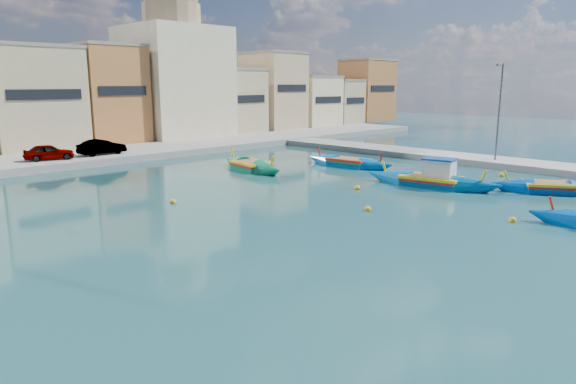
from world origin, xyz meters
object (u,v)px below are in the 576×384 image
luzzu_cyan_mid (349,164)px  luzzu_cyan_south (550,189)px  quay_street_lamp (499,111)px  luzzu_green (251,167)px  luzzu_turquoise_cabin (431,181)px  church_block (174,66)px

luzzu_cyan_mid → luzzu_cyan_south: bearing=-87.1°
quay_street_lamp → luzzu_cyan_south: (-7.71, -6.73, -4.10)m
luzzu_cyan_mid → luzzu_green: 7.81m
luzzu_turquoise_cabin → luzzu_cyan_south: luzzu_turquoise_cabin is taller
luzzu_green → church_block: bearing=70.7°
church_block → luzzu_cyan_mid: bearing=-92.3°
church_block → luzzu_green: (-7.63, -21.76, -8.15)m
church_block → luzzu_cyan_south: (-0.27, -40.73, -8.17)m
luzzu_cyan_south → quay_street_lamp: bearing=41.1°
quay_street_lamp → luzzu_cyan_south: size_ratio=1.14×
church_block → luzzu_turquoise_cabin: size_ratio=2.07×
quay_street_lamp → luzzu_green: (-15.08, 12.24, -4.08)m
church_block → luzzu_cyan_mid: church_block is taller
luzzu_green → luzzu_cyan_south: 20.35m
church_block → luzzu_cyan_mid: 27.20m
church_block → quay_street_lamp: church_block is taller
luzzu_cyan_mid → luzzu_cyan_south: size_ratio=1.16×
luzzu_cyan_mid → luzzu_green: luzzu_green is taller
luzzu_turquoise_cabin → luzzu_cyan_mid: bearing=73.1°
quay_street_lamp → luzzu_cyan_south: bearing=-138.9°
luzzu_turquoise_cabin → luzzu_cyan_south: 6.95m
luzzu_green → luzzu_cyan_south: luzzu_green is taller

